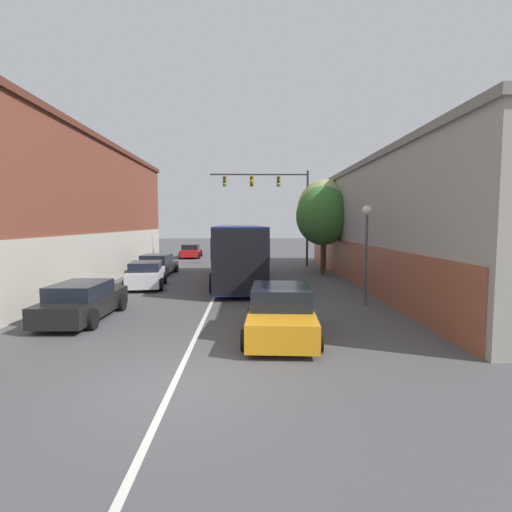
{
  "coord_description": "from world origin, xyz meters",
  "views": [
    {
      "loc": [
        1.6,
        -7.99,
        3.42
      ],
      "look_at": [
        1.98,
        13.09,
        1.66
      ],
      "focal_mm": 28.0,
      "sensor_mm": 36.0,
      "label": 1
    }
  ],
  "objects_px": {
    "hatchback_foreground": "(281,313)",
    "parked_car_left_far": "(191,251)",
    "street_tree_near": "(323,216)",
    "bus": "(238,251)",
    "parked_car_left_mid": "(146,275)",
    "street_tree_far": "(325,210)",
    "parked_car_left_distant": "(83,301)",
    "street_lamp": "(366,239)",
    "traffic_signal_gantry": "(277,196)",
    "parked_car_left_near": "(157,265)"
  },
  "relations": [
    {
      "from": "hatchback_foreground",
      "to": "parked_car_left_mid",
      "type": "height_order",
      "value": "hatchback_foreground"
    },
    {
      "from": "parked_car_left_distant",
      "to": "street_tree_near",
      "type": "height_order",
      "value": "street_tree_near"
    },
    {
      "from": "bus",
      "to": "traffic_signal_gantry",
      "type": "relative_size",
      "value": 1.54
    },
    {
      "from": "hatchback_foreground",
      "to": "parked_car_left_far",
      "type": "relative_size",
      "value": 1.06
    },
    {
      "from": "hatchback_foreground",
      "to": "street_tree_far",
      "type": "xyz_separation_m",
      "value": [
        4.36,
        16.15,
        3.61
      ]
    },
    {
      "from": "traffic_signal_gantry",
      "to": "street_lamp",
      "type": "distance_m",
      "value": 15.23
    },
    {
      "from": "parked_car_left_mid",
      "to": "traffic_signal_gantry",
      "type": "bearing_deg",
      "value": -44.55
    },
    {
      "from": "parked_car_left_near",
      "to": "parked_car_left_mid",
      "type": "relative_size",
      "value": 0.98
    },
    {
      "from": "street_tree_near",
      "to": "street_tree_far",
      "type": "distance_m",
      "value": 2.1
    },
    {
      "from": "bus",
      "to": "parked_car_left_distant",
      "type": "bearing_deg",
      "value": 146.57
    },
    {
      "from": "bus",
      "to": "parked_car_left_far",
      "type": "bearing_deg",
      "value": 14.46
    },
    {
      "from": "bus",
      "to": "hatchback_foreground",
      "type": "height_order",
      "value": "bus"
    },
    {
      "from": "bus",
      "to": "street_lamp",
      "type": "height_order",
      "value": "street_lamp"
    },
    {
      "from": "hatchback_foreground",
      "to": "traffic_signal_gantry",
      "type": "height_order",
      "value": "traffic_signal_gantry"
    },
    {
      "from": "hatchback_foreground",
      "to": "street_tree_far",
      "type": "distance_m",
      "value": 17.11
    },
    {
      "from": "parked_car_left_near",
      "to": "street_tree_near",
      "type": "distance_m",
      "value": 11.37
    },
    {
      "from": "street_tree_near",
      "to": "bus",
      "type": "bearing_deg",
      "value": -149.99
    },
    {
      "from": "traffic_signal_gantry",
      "to": "street_tree_far",
      "type": "xyz_separation_m",
      "value": [
        3.14,
        -3.11,
        -1.15
      ]
    },
    {
      "from": "street_tree_far",
      "to": "parked_car_left_distant",
      "type": "bearing_deg",
      "value": -128.75
    },
    {
      "from": "parked_car_left_mid",
      "to": "street_tree_near",
      "type": "bearing_deg",
      "value": -71.61
    },
    {
      "from": "parked_car_left_far",
      "to": "traffic_signal_gantry",
      "type": "relative_size",
      "value": 0.55
    },
    {
      "from": "bus",
      "to": "street_tree_near",
      "type": "bearing_deg",
      "value": -62.71
    },
    {
      "from": "hatchback_foreground",
      "to": "parked_car_left_mid",
      "type": "distance_m",
      "value": 11.22
    },
    {
      "from": "parked_car_left_near",
      "to": "parked_car_left_mid",
      "type": "bearing_deg",
      "value": -169.45
    },
    {
      "from": "bus",
      "to": "street_lamp",
      "type": "relative_size",
      "value": 2.84
    },
    {
      "from": "parked_car_left_distant",
      "to": "street_lamp",
      "type": "distance_m",
      "value": 11.15
    },
    {
      "from": "street_lamp",
      "to": "street_tree_far",
      "type": "xyz_separation_m",
      "value": [
        0.49,
        11.65,
        1.55
      ]
    },
    {
      "from": "bus",
      "to": "parked_car_left_far",
      "type": "distance_m",
      "value": 17.18
    },
    {
      "from": "parked_car_left_mid",
      "to": "parked_car_left_far",
      "type": "height_order",
      "value": "parked_car_left_mid"
    },
    {
      "from": "street_lamp",
      "to": "street_tree_near",
      "type": "height_order",
      "value": "street_tree_near"
    },
    {
      "from": "parked_car_left_mid",
      "to": "traffic_signal_gantry",
      "type": "distance_m",
      "value": 13.49
    },
    {
      "from": "street_lamp",
      "to": "street_tree_far",
      "type": "relative_size",
      "value": 0.64
    },
    {
      "from": "parked_car_left_distant",
      "to": "traffic_signal_gantry",
      "type": "distance_m",
      "value": 19.47
    },
    {
      "from": "parked_car_left_mid",
      "to": "street_lamp",
      "type": "relative_size",
      "value": 0.98
    },
    {
      "from": "bus",
      "to": "street_tree_far",
      "type": "bearing_deg",
      "value": -51.96
    },
    {
      "from": "hatchback_foreground",
      "to": "street_lamp",
      "type": "relative_size",
      "value": 1.08
    },
    {
      "from": "bus",
      "to": "parked_car_left_near",
      "type": "distance_m",
      "value": 6.6
    },
    {
      "from": "parked_car_left_near",
      "to": "street_lamp",
      "type": "height_order",
      "value": "street_lamp"
    },
    {
      "from": "bus",
      "to": "parked_car_left_distant",
      "type": "relative_size",
      "value": 2.57
    },
    {
      "from": "parked_car_left_near",
      "to": "street_tree_far",
      "type": "relative_size",
      "value": 0.62
    },
    {
      "from": "parked_car_left_far",
      "to": "street_lamp",
      "type": "bearing_deg",
      "value": -157.23
    },
    {
      "from": "parked_car_left_near",
      "to": "street_tree_near",
      "type": "bearing_deg",
      "value": -88.31
    },
    {
      "from": "parked_car_left_mid",
      "to": "street_lamp",
      "type": "bearing_deg",
      "value": -122.04
    },
    {
      "from": "street_tree_near",
      "to": "street_tree_far",
      "type": "bearing_deg",
      "value": 75.73
    },
    {
      "from": "street_tree_far",
      "to": "street_tree_near",
      "type": "bearing_deg",
      "value": -104.27
    },
    {
      "from": "bus",
      "to": "parked_car_left_near",
      "type": "relative_size",
      "value": 2.95
    },
    {
      "from": "parked_car_left_far",
      "to": "street_tree_far",
      "type": "bearing_deg",
      "value": -137.49
    },
    {
      "from": "parked_car_left_distant",
      "to": "street_tree_near",
      "type": "xyz_separation_m",
      "value": [
        10.69,
        11.96,
        3.21
      ]
    },
    {
      "from": "parked_car_left_mid",
      "to": "parked_car_left_far",
      "type": "bearing_deg",
      "value": -6.56
    },
    {
      "from": "bus",
      "to": "hatchback_foreground",
      "type": "relative_size",
      "value": 2.62
    }
  ]
}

